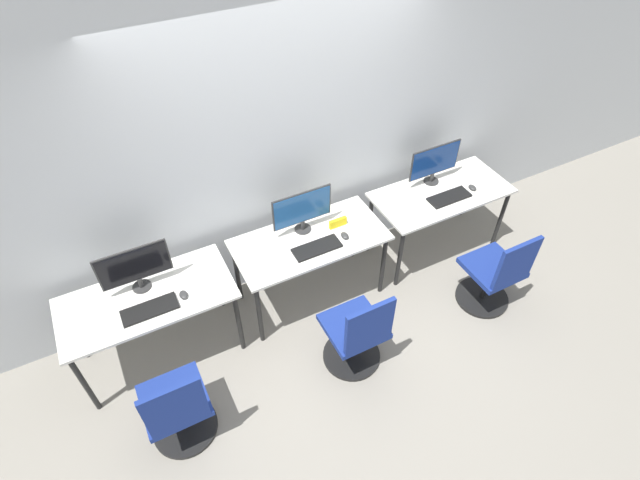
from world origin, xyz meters
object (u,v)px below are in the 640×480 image
Objects in this scene: keyboard_left at (150,309)px; keyboard_center at (317,248)px; monitor_left at (135,267)px; mouse_center at (345,236)px; mouse_left at (184,295)px; monitor_right at (435,162)px; office_chair_right at (495,276)px; keyboard_right at (449,197)px; office_chair_center at (356,336)px; monitor_center at (302,210)px; mouse_right at (472,188)px; office_chair_left at (178,411)px.

keyboard_left is 1.37m from keyboard_center.
monitor_left is 1.30× the size of keyboard_center.
mouse_left is at bearing -179.88° from mouse_center.
office_chair_right is (0.01, -1.00, -0.58)m from monitor_right.
office_chair_right reaches higher than keyboard_right.
office_chair_center is at bearing 179.41° from office_chair_right.
mouse_left is at bearing 179.33° from keyboard_center.
office_chair_center is at bearing -90.29° from monitor_center.
keyboard_center is 1.42m from monitor_right.
monitor_left is at bearing 175.33° from keyboard_right.
office_chair_center is 1.59m from keyboard_right.
monitor_right reaches higher than mouse_center.
monitor_right is (1.10, 0.29, 0.21)m from mouse_center.
monitor_center is at bearing 172.02° from mouse_right.
mouse_left is 1.39m from mouse_center.
mouse_left is 0.17× the size of monitor_center.
office_chair_center is (-0.28, -0.70, -0.37)m from mouse_center.
monitor_left is at bearing 169.73° from keyboard_center.
office_chair_right is (1.11, -0.72, -0.37)m from mouse_center.
office_chair_right is (2.76, -0.95, -0.58)m from monitor_left.
keyboard_right is at bearing 27.34° from office_chair_center.
monitor_right is 1.30× the size of keyboard_right.
office_chair_right is at bearing -15.95° from mouse_left.
keyboard_right is at bearing 91.16° from office_chair_right.
office_chair_left is at bearing 178.72° from office_chair_center.
office_chair_right is at bearing -19.01° from monitor_left.
monitor_left is 5.84× the size of mouse_right.
mouse_right is 0.10× the size of office_chair_right.
office_chair_center is at bearing -34.40° from monitor_left.
keyboard_center is at bearing 0.15° from keyboard_left.
office_chair_right reaches higher than keyboard_left.
keyboard_center is at bearing -176.66° from mouse_center.
keyboard_left is at bearing -168.96° from monitor_center.
mouse_center is at bearing 0.12° from mouse_left.
monitor_right is 5.84× the size of mouse_right.
monitor_center is 1.30× the size of keyboard_center.
office_chair_right is at bearing -34.85° from monitor_center.
mouse_right reaches higher than keyboard_right.
monitor_center is 5.84× the size of mouse_center.
keyboard_center is (0.00, -0.26, -0.21)m from monitor_center.
monitor_left is 0.41m from mouse_left.
monitor_center reaches higher than keyboard_center.
office_chair_left reaches higher than keyboard_right.
monitor_left is at bearing 175.92° from mouse_right.
keyboard_center is (1.42, 0.66, 0.36)m from office_chair_left.
office_chair_center is 9.91× the size of mouse_right.
office_chair_left is 2.20× the size of keyboard_right.
office_chair_left is at bearing -155.20° from keyboard_center.
mouse_left is 0.22× the size of keyboard_center.
mouse_center is at bearing -42.37° from monitor_center.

